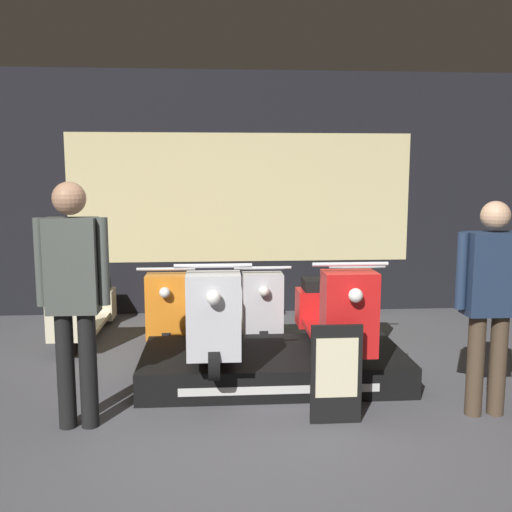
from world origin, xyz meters
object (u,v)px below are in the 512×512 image
at_px(scooter_display_left, 214,316).
at_px(scooter_display_right, 333,314).
at_px(person_right_browsing, 491,293).
at_px(price_sign_board, 336,374).
at_px(scooter_backrow_3, 343,305).
at_px(person_left_browsing, 73,288).
at_px(scooter_backrow_1, 172,307).
at_px(scooter_backrow_2, 258,306).
at_px(scooter_backrow_0, 83,309).

relative_size(scooter_display_left, scooter_display_right, 1.00).
bearing_deg(scooter_display_right, person_right_browsing, -37.67).
relative_size(scooter_display_right, price_sign_board, 2.32).
height_order(scooter_backrow_3, person_left_browsing, person_left_browsing).
height_order(scooter_display_left, scooter_backrow_1, scooter_display_left).
height_order(scooter_display_right, scooter_backrow_3, scooter_display_right).
bearing_deg(scooter_display_right, person_left_browsing, -158.73).
distance_m(scooter_display_right, price_sign_board, 0.92).
relative_size(scooter_backrow_2, price_sign_board, 2.32).
xyz_separation_m(scooter_display_right, price_sign_board, (-0.15, -0.88, -0.24)).
relative_size(scooter_backrow_0, scooter_backrow_3, 1.00).
xyz_separation_m(scooter_display_right, person_right_browsing, (1.04, -0.81, 0.35)).
relative_size(scooter_display_left, scooter_backrow_3, 1.00).
height_order(scooter_backrow_1, person_right_browsing, person_right_browsing).
bearing_deg(scooter_display_right, scooter_backrow_1, 135.89).
bearing_deg(person_left_browsing, scooter_backrow_0, 101.76).
distance_m(scooter_display_right, scooter_backrow_3, 1.59).
distance_m(scooter_backrow_1, person_right_browsing, 3.53).
bearing_deg(person_left_browsing, scooter_backrow_2, 56.84).
relative_size(scooter_display_right, person_right_browsing, 1.06).
height_order(person_right_browsing, price_sign_board, person_right_browsing).
height_order(scooter_backrow_0, scooter_backrow_2, same).
bearing_deg(price_sign_board, scooter_display_left, 136.07).
bearing_deg(scooter_backrow_0, person_left_browsing, -78.24).
distance_m(scooter_backrow_2, price_sign_board, 2.42).
relative_size(scooter_backrow_3, price_sign_board, 2.32).
relative_size(scooter_display_left, scooter_backrow_2, 1.00).
bearing_deg(price_sign_board, person_left_browsing, 177.84).
bearing_deg(price_sign_board, scooter_backrow_2, 99.66).
bearing_deg(person_right_browsing, scooter_display_left, 159.07).
xyz_separation_m(scooter_backrow_3, price_sign_board, (-0.59, -2.39, 0.03)).
relative_size(scooter_backrow_0, person_right_browsing, 1.06).
height_order(scooter_display_right, person_right_browsing, person_right_browsing).
xyz_separation_m(scooter_backrow_0, scooter_backrow_3, (2.99, 0.00, 0.00)).
distance_m(person_left_browsing, price_sign_board, 2.03).
height_order(scooter_backrow_2, price_sign_board, scooter_backrow_2).
bearing_deg(person_right_browsing, price_sign_board, -176.53).
bearing_deg(person_right_browsing, scooter_backrow_0, 147.24).
relative_size(scooter_backrow_1, person_right_browsing, 1.06).
bearing_deg(person_left_browsing, scooter_display_left, 38.69).
xyz_separation_m(scooter_display_left, price_sign_board, (0.91, -0.88, -0.24)).
xyz_separation_m(scooter_backrow_2, price_sign_board, (0.41, -2.39, 0.03)).
relative_size(scooter_backrow_2, person_right_browsing, 1.06).
height_order(scooter_display_left, scooter_backrow_2, scooter_display_left).
bearing_deg(scooter_backrow_2, scooter_backrow_1, 180.00).
relative_size(scooter_backrow_0, person_left_browsing, 0.97).
height_order(scooter_display_right, scooter_backrow_1, scooter_display_right).
distance_m(scooter_backrow_0, person_left_browsing, 2.46).
bearing_deg(person_left_browsing, person_right_browsing, -0.00).
distance_m(scooter_display_left, scooter_backrow_1, 1.61).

